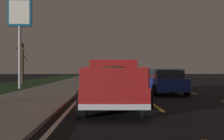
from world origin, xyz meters
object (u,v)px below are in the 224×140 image
bare_tree_far (23,62)px  gas_price_sign (20,21)px  pickup_truck (113,83)px  sedan_red (106,75)px  sedan_blue (165,81)px

bare_tree_far → gas_price_sign: bearing=-164.4°
gas_price_sign → bare_tree_far: gas_price_sign is taller
pickup_truck → gas_price_sign: size_ratio=0.76×
pickup_truck → sedan_red: 24.46m
sedan_red → gas_price_sign: size_ratio=0.62×
pickup_truck → bare_tree_far: bearing=25.4°
sedan_blue → gas_price_sign: (5.10, 10.45, 4.60)m
pickup_truck → sedan_red: pickup_truck is taller
pickup_truck → gas_price_sign: bearing=32.1°
sedan_blue → sedan_red: (18.29, 3.47, 0.00)m
pickup_truck → sedan_red: size_ratio=1.23×
pickup_truck → gas_price_sign: 14.01m
gas_price_sign → bare_tree_far: (8.64, 2.41, -3.04)m
sedan_blue → bare_tree_far: bearing=43.1°
sedan_blue → gas_price_sign: bearing=64.0°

